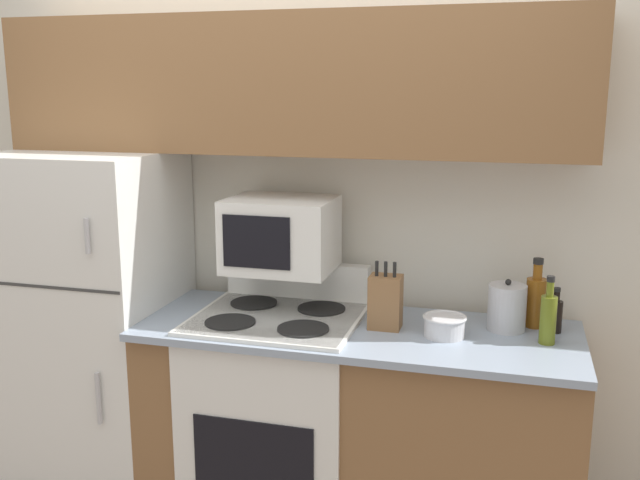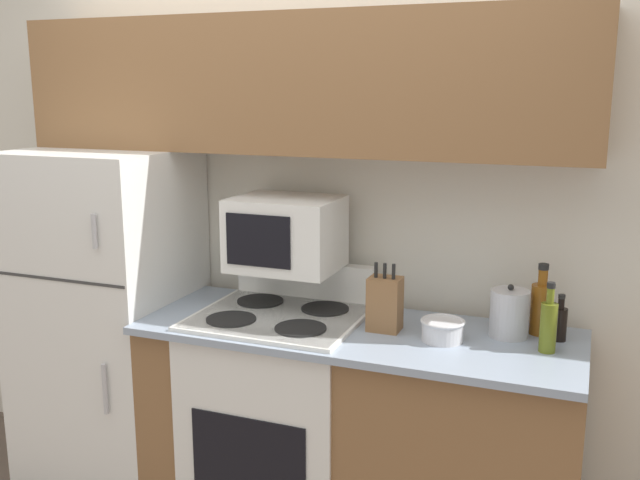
% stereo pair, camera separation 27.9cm
% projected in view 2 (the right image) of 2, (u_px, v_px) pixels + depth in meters
% --- Properties ---
extents(wall_back, '(8.00, 0.05, 2.55)m').
position_uv_depth(wall_back, '(310.00, 221.00, 3.25)').
color(wall_back, silver).
rests_on(wall_back, ground_plane).
extents(lower_cabinets, '(1.74, 0.65, 0.93)m').
position_uv_depth(lower_cabinets, '(356.00, 434.00, 2.94)').
color(lower_cabinets, brown).
rests_on(lower_cabinets, ground_plane).
extents(refrigerator, '(0.72, 0.68, 1.60)m').
position_uv_depth(refrigerator, '(109.00, 321.00, 3.33)').
color(refrigerator, white).
rests_on(refrigerator, ground_plane).
extents(upper_cabinets, '(2.46, 0.32, 0.56)m').
position_uv_depth(upper_cabinets, '(293.00, 85.00, 2.95)').
color(upper_cabinets, brown).
rests_on(upper_cabinets, refrigerator).
extents(stove, '(0.68, 0.63, 1.11)m').
position_uv_depth(stove, '(281.00, 417.00, 3.04)').
color(stove, white).
rests_on(stove, ground_plane).
extents(microwave, '(0.44, 0.35, 0.30)m').
position_uv_depth(microwave, '(286.00, 233.00, 3.00)').
color(microwave, white).
rests_on(microwave, stove).
extents(knife_block, '(0.13, 0.10, 0.27)m').
position_uv_depth(knife_block, '(385.00, 304.00, 2.79)').
color(knife_block, brown).
rests_on(knife_block, lower_cabinets).
extents(bowl, '(0.17, 0.17, 0.08)m').
position_uv_depth(bowl, '(443.00, 329.00, 2.68)').
color(bowl, silver).
rests_on(bowl, lower_cabinets).
extents(bottle_whiskey, '(0.08, 0.08, 0.28)m').
position_uv_depth(bottle_whiskey, '(541.00, 307.00, 2.74)').
color(bottle_whiskey, brown).
rests_on(bottle_whiskey, lower_cabinets).
extents(bottle_olive_oil, '(0.06, 0.06, 0.26)m').
position_uv_depth(bottle_olive_oil, '(548.00, 325.00, 2.56)').
color(bottle_olive_oil, '#5B6619').
rests_on(bottle_olive_oil, lower_cabinets).
extents(bottle_soy_sauce, '(0.05, 0.05, 0.18)m').
position_uv_depth(bottle_soy_sauce, '(560.00, 323.00, 2.68)').
color(bottle_soy_sauce, black).
rests_on(bottle_soy_sauce, lower_cabinets).
extents(kettle, '(0.15, 0.15, 0.21)m').
position_uv_depth(kettle, '(509.00, 313.00, 2.72)').
color(kettle, '#B7B7BC').
rests_on(kettle, lower_cabinets).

